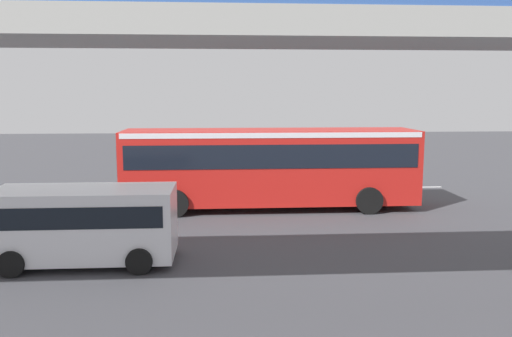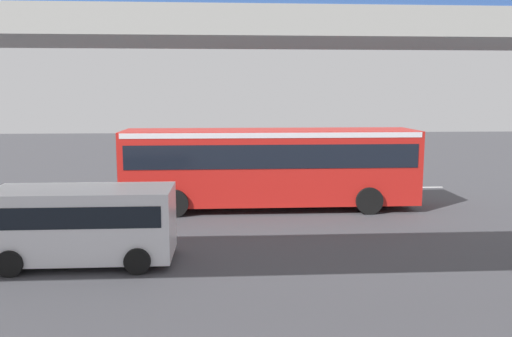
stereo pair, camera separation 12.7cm
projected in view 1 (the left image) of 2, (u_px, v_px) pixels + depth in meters
The scene contains 10 objects.
ground at pixel (266, 204), 21.37m from camera, with size 80.00×80.00×0.00m, color #424247.
city_bus at pixel (270, 162), 20.44m from camera, with size 11.54×2.85×3.15m.
parked_van at pixel (84, 221), 13.80m from camera, with size 4.80×2.17×2.05m.
traffic_sign at pixel (337, 151), 24.36m from camera, with size 0.08×0.60×2.80m.
lane_dash_leftmost at pixel (422, 187), 25.34m from camera, with size 2.00×0.20×0.01m, color silver.
lane_dash_left at pixel (342, 188), 25.07m from camera, with size 2.00×0.20×0.01m, color silver.
lane_dash_centre at pixel (260, 189), 24.80m from camera, with size 2.00×0.20×0.01m, color silver.
lane_dash_right at pixel (176, 190), 24.53m from camera, with size 2.00×0.20×0.01m, color silver.
lane_dash_rightmost at pixel (91, 191), 24.27m from camera, with size 2.00×0.20×0.01m, color silver.
pedestrian_overpass at pixel (319, 56), 9.65m from camera, with size 26.73×2.60×7.08m.
Camera 1 is at (1.85, 20.86, 4.55)m, focal length 36.11 mm.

